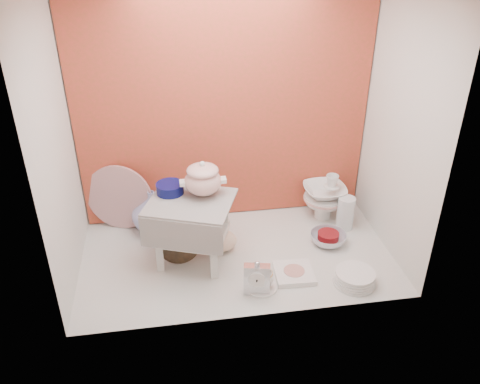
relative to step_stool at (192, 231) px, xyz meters
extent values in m
plane|color=silver|center=(0.25, -0.01, -0.20)|extent=(1.80, 1.80, 0.00)
cube|color=#CA3A32|center=(0.25, 0.49, 0.55)|extent=(1.80, 0.06, 1.50)
cube|color=silver|center=(-0.65, -0.01, 0.55)|extent=(0.06, 1.00, 1.50)
cube|color=silver|center=(1.15, -0.01, 0.55)|extent=(0.06, 1.00, 1.50)
cylinder|color=#090D4A|center=(-0.10, 0.11, 0.23)|extent=(0.17, 0.17, 0.06)
imported|color=white|center=(-0.22, 0.35, -0.06)|extent=(0.31, 0.31, 0.27)
cube|color=silver|center=(0.31, -0.34, -0.10)|extent=(0.14, 0.08, 0.20)
ellipsoid|color=beige|center=(0.16, 0.06, -0.12)|extent=(0.27, 0.21, 0.15)
cylinder|color=white|center=(0.34, -0.31, -0.19)|extent=(0.21, 0.21, 0.01)
imported|color=white|center=(0.34, -0.31, -0.14)|extent=(0.16, 0.16, 0.10)
cube|color=white|center=(0.54, -0.23, -0.18)|extent=(0.22, 0.22, 0.03)
cylinder|color=white|center=(0.85, -0.35, -0.16)|extent=(0.25, 0.25, 0.07)
imported|color=silver|center=(0.82, 0.03, -0.16)|extent=(0.27, 0.27, 0.07)
cylinder|color=silver|center=(0.98, 0.18, -0.09)|extent=(0.12, 0.12, 0.22)
camera|label=1|loc=(-0.10, -2.32, 1.57)|focal=37.05mm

